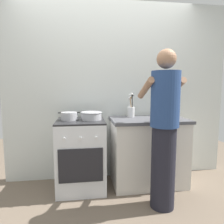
{
  "coord_description": "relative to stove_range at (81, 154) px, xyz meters",
  "views": [
    {
      "loc": [
        -0.31,
        -2.41,
        1.31
      ],
      "look_at": [
        0.05,
        0.12,
        1.0
      ],
      "focal_mm": 32.43,
      "sensor_mm": 36.0,
      "label": 1
    }
  ],
  "objects": [
    {
      "name": "oil_bottle",
      "position": [
        1.11,
        -0.06,
        0.56
      ],
      "size": [
        0.07,
        0.07,
        0.27
      ],
      "color": "gold",
      "rests_on": "countertop"
    },
    {
      "name": "pot",
      "position": [
        -0.14,
        0.01,
        0.5
      ],
      "size": [
        0.27,
        0.2,
        0.1
      ],
      "color": "#B2B2B7",
      "rests_on": "stove_range"
    },
    {
      "name": "mixing_bowl",
      "position": [
        0.14,
        0.01,
        0.51
      ],
      "size": [
        0.27,
        0.27,
        0.1
      ],
      "color": "#B7B7BC",
      "rests_on": "stove_range"
    },
    {
      "name": "utensil_crock",
      "position": [
        0.7,
        0.18,
        0.55
      ],
      "size": [
        0.1,
        0.1,
        0.34
      ],
      "color": "silver",
      "rests_on": "countertop"
    },
    {
      "name": "ground",
      "position": [
        0.35,
        -0.15,
        -0.45
      ],
      "size": [
        6.0,
        6.0,
        0.0
      ],
      "primitive_type": "plane",
      "color": "#6B5B4C"
    },
    {
      "name": "stove_range",
      "position": [
        0.0,
        0.0,
        0.0
      ],
      "size": [
        0.6,
        0.62,
        0.9
      ],
      "color": "silver",
      "rests_on": "ground"
    },
    {
      "name": "back_wall",
      "position": [
        0.55,
        0.35,
        0.8
      ],
      "size": [
        3.2,
        0.1,
        2.5
      ],
      "color": "silver",
      "rests_on": "ground"
    },
    {
      "name": "countertop",
      "position": [
        0.9,
        0.0,
        0.0
      ],
      "size": [
        1.0,
        0.6,
        0.9
      ],
      "color": "silver",
      "rests_on": "ground"
    },
    {
      "name": "person",
      "position": [
        0.88,
        -0.55,
        0.41
      ],
      "size": [
        0.41,
        0.5,
        1.7
      ],
      "color": "black",
      "rests_on": "ground"
    }
  ]
}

